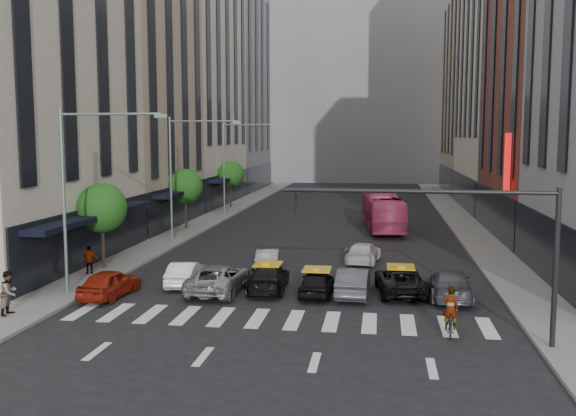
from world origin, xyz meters
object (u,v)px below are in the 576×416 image
at_px(streetlamp_far, 233,155).
at_px(taxi_center, 317,283).
at_px(motorcycle, 450,324).
at_px(car_white_front, 185,273).
at_px(pedestrian_far, 90,260).
at_px(pedestrian_near, 9,293).
at_px(car_red, 110,283).
at_px(taxi_left, 268,278).
at_px(streetlamp_mid, 183,162).
at_px(bus, 383,212).
at_px(streetlamp_near, 82,176).

relative_size(streetlamp_far, taxi_center, 2.36).
bearing_deg(streetlamp_far, taxi_center, -69.68).
bearing_deg(motorcycle, streetlamp_far, -60.30).
height_order(car_white_front, pedestrian_far, pedestrian_far).
bearing_deg(pedestrian_near, motorcycle, -89.96).
height_order(streetlamp_far, car_red, streetlamp_far).
bearing_deg(taxi_left, streetlamp_mid, -60.74).
bearing_deg(motorcycle, car_white_front, -23.15).
bearing_deg(streetlamp_far, taxi_left, -73.70).
distance_m(streetlamp_far, bus, 16.83).
xyz_separation_m(pedestrian_near, pedestrian_far, (-0.24, 8.22, -0.18)).
height_order(taxi_center, bus, bus).
relative_size(car_red, motorcycle, 2.33).
relative_size(streetlamp_near, motorcycle, 5.14).
bearing_deg(bus, streetlamp_near, 53.66).
height_order(streetlamp_far, pedestrian_near, streetlamp_far).
bearing_deg(streetlamp_far, pedestrian_near, -92.48).
relative_size(streetlamp_near, bus, 0.81).
distance_m(taxi_left, pedestrian_far, 10.59).
height_order(streetlamp_mid, pedestrian_near, streetlamp_mid).
distance_m(car_red, taxi_center, 10.11).
distance_m(streetlamp_far, taxi_left, 31.21).
relative_size(streetlamp_mid, car_white_front, 2.31).
xyz_separation_m(motorcycle, pedestrian_far, (-18.81, 7.98, 0.48)).
height_order(car_red, pedestrian_near, pedestrian_near).
distance_m(streetlamp_mid, car_white_front, 14.67).
relative_size(taxi_left, pedestrian_near, 2.41).
height_order(taxi_center, motorcycle, taxi_center).
xyz_separation_m(taxi_left, motorcycle, (8.38, -6.19, -0.21)).
relative_size(streetlamp_far, bus, 0.81).
height_order(taxi_center, pedestrian_near, pedestrian_near).
distance_m(streetlamp_far, taxi_center, 32.67).
xyz_separation_m(streetlamp_near, motorcycle, (17.01, -3.72, -5.44)).
distance_m(motorcycle, pedestrian_far, 20.44).
height_order(streetlamp_far, motorcycle, streetlamp_far).
bearing_deg(taxi_center, streetlamp_mid, -50.80).
xyz_separation_m(taxi_center, pedestrian_near, (-12.76, -5.72, 0.46)).
xyz_separation_m(streetlamp_mid, car_red, (1.23, -15.96, -5.21)).
xyz_separation_m(car_red, taxi_left, (7.40, 2.42, -0.02)).
bearing_deg(streetlamp_near, car_white_front, 35.45).
xyz_separation_m(taxi_center, motorcycle, (5.81, -5.48, -0.19)).
distance_m(car_red, bus, 27.75).
distance_m(pedestrian_near, pedestrian_far, 8.22).
bearing_deg(bus, streetlamp_mid, 24.57).
bearing_deg(streetlamp_mid, streetlamp_far, 90.00).
bearing_deg(car_red, streetlamp_mid, -80.33).
bearing_deg(taxi_left, streetlamp_far, -76.98).
bearing_deg(bus, motorcycle, 89.44).
bearing_deg(taxi_left, bus, -107.97).
height_order(streetlamp_near, motorcycle, streetlamp_near).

